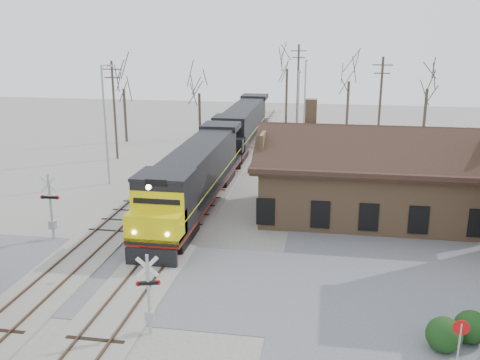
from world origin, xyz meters
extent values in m
plane|color=#A59F95|center=(0.00, 0.00, 0.00)|extent=(140.00, 140.00, 0.00)
cube|color=#59595E|center=(0.00, 0.00, 0.01)|extent=(60.00, 9.00, 0.03)
cube|color=#A59F95|center=(0.00, 15.00, 0.06)|extent=(3.40, 90.00, 0.12)
cube|color=#473323|center=(-0.72, 15.00, 0.17)|extent=(0.08, 90.00, 0.14)
cube|color=#473323|center=(0.72, 15.00, 0.17)|extent=(0.08, 90.00, 0.14)
cube|color=#A59F95|center=(-4.50, 15.00, 0.06)|extent=(3.40, 90.00, 0.12)
cube|color=#473323|center=(-5.22, 15.00, 0.17)|extent=(0.08, 90.00, 0.14)
cube|color=#473323|center=(-3.78, 15.00, 0.17)|extent=(0.08, 90.00, 0.14)
cube|color=olive|center=(12.00, 12.00, 2.00)|extent=(14.00, 8.00, 4.00)
cube|color=black|center=(12.00, 12.00, 4.10)|extent=(15.20, 9.20, 0.30)
cube|color=black|center=(12.00, 9.70, 5.10)|extent=(15.00, 4.71, 2.66)
cube|color=black|center=(12.00, 14.30, 5.10)|extent=(15.00, 4.71, 2.66)
cube|color=olive|center=(8.00, 13.50, 6.80)|extent=(0.80, 0.80, 2.20)
cube|color=black|center=(0.00, 5.14, 0.57)|extent=(2.60, 4.16, 1.04)
cube|color=black|center=(0.00, 18.67, 0.57)|extent=(2.60, 4.16, 1.04)
cube|color=black|center=(0.00, 11.91, 1.41)|extent=(3.12, 20.82, 0.36)
cube|color=maroon|center=(0.00, 11.91, 1.18)|extent=(3.14, 20.82, 0.12)
cube|color=black|center=(0.00, 13.21, 3.02)|extent=(2.71, 15.09, 2.91)
cube|color=black|center=(0.00, 4.20, 3.02)|extent=(3.12, 2.91, 2.91)
cube|color=yellow|center=(0.00, 2.43, 2.13)|extent=(3.12, 1.87, 1.46)
cube|color=black|center=(0.00, 1.40, 0.57)|extent=(2.91, 0.25, 1.04)
cylinder|color=#FFF2CC|center=(0.00, 1.48, 4.58)|extent=(0.29, 0.10, 0.29)
cube|color=black|center=(0.00, 26.46, 0.57)|extent=(2.60, 4.16, 1.04)
cube|color=black|center=(0.00, 39.99, 0.57)|extent=(2.60, 4.16, 1.04)
cube|color=black|center=(0.00, 33.23, 1.41)|extent=(3.12, 20.82, 0.36)
cube|color=maroon|center=(0.00, 33.23, 1.18)|extent=(3.14, 20.82, 0.12)
cube|color=black|center=(0.00, 34.53, 3.02)|extent=(2.71, 15.09, 2.91)
cube|color=black|center=(0.00, 25.52, 3.02)|extent=(3.12, 2.91, 2.91)
cube|color=black|center=(0.00, 23.75, 2.13)|extent=(3.12, 1.87, 1.46)
cube|color=black|center=(0.00, 22.72, 0.57)|extent=(2.91, 0.25, 1.04)
cylinder|color=#A5A8AD|center=(2.08, -4.96, 1.83)|extent=(0.13, 0.13, 3.67)
cube|color=silver|center=(2.08, -4.96, 3.12)|extent=(0.93, 0.32, 0.96)
cube|color=silver|center=(2.08, -4.96, 3.12)|extent=(0.93, 0.32, 0.96)
cube|color=black|center=(2.08, -4.96, 2.38)|extent=(0.83, 0.39, 0.14)
cylinder|color=#B20C0C|center=(1.68, -5.08, 2.38)|extent=(0.23, 0.14, 0.22)
cylinder|color=#B20C0C|center=(2.47, -4.84, 2.38)|extent=(0.23, 0.14, 0.22)
cube|color=#A5A8AD|center=(2.08, -4.96, 0.83)|extent=(0.37, 0.28, 0.46)
cylinder|color=#A5A8AD|center=(-7.34, 4.32, 2.11)|extent=(0.15, 0.15, 4.22)
cube|color=silver|center=(-7.34, 4.32, 3.58)|extent=(1.10, 0.11, 1.10)
cube|color=silver|center=(-7.34, 4.32, 3.58)|extent=(1.10, 0.11, 1.10)
cube|color=black|center=(-7.34, 4.32, 2.74)|extent=(0.96, 0.21, 0.16)
cylinder|color=#B20C0C|center=(-6.87, 4.35, 2.74)|extent=(0.26, 0.10, 0.25)
cylinder|color=#B20C0C|center=(-7.81, 4.29, 2.74)|extent=(0.26, 0.10, 0.25)
cube|color=#A5A8AD|center=(-7.34, 4.32, 0.95)|extent=(0.42, 0.32, 0.53)
cylinder|color=#A5A8AD|center=(14.53, -5.44, 0.99)|extent=(0.07, 0.07, 1.99)
cylinder|color=#B20C0C|center=(14.53, -5.44, 1.81)|extent=(0.63, 0.08, 0.63)
sphere|color=black|center=(14.24, -4.23, 0.73)|extent=(1.46, 1.46, 1.46)
sphere|color=black|center=(15.48, -3.41, 0.70)|extent=(1.41, 1.41, 1.41)
cylinder|color=#A5A8AD|center=(-8.83, 16.57, 4.94)|extent=(0.18, 0.18, 9.89)
cylinder|color=#A5A8AD|center=(-8.83, 17.47, 9.79)|extent=(0.12, 1.80, 0.12)
cube|color=#A5A8AD|center=(-8.83, 18.27, 9.69)|extent=(0.25, 0.50, 0.12)
cylinder|color=#A5A8AD|center=(6.43, 24.60, 4.49)|extent=(0.18, 0.18, 8.98)
cylinder|color=#A5A8AD|center=(6.43, 25.50, 8.88)|extent=(0.12, 1.80, 0.12)
cube|color=#A5A8AD|center=(6.43, 26.30, 8.78)|extent=(0.25, 0.50, 0.12)
cylinder|color=#A5A8AD|center=(6.51, 36.39, 4.67)|extent=(0.18, 0.18, 9.33)
cylinder|color=#A5A8AD|center=(6.51, 37.29, 9.23)|extent=(0.12, 1.80, 0.12)
cube|color=#A5A8AD|center=(6.51, 38.09, 9.13)|extent=(0.25, 0.50, 0.12)
cylinder|color=#382D23|center=(-11.63, 25.37, 4.84)|extent=(0.24, 0.24, 9.68)
cube|color=#382D23|center=(-11.63, 25.37, 8.88)|extent=(2.00, 0.10, 0.10)
cube|color=#382D23|center=(-11.63, 25.37, 8.08)|extent=(1.60, 0.10, 0.10)
cylinder|color=#382D23|center=(5.30, 42.87, 5.42)|extent=(0.24, 0.24, 10.84)
cube|color=#382D23|center=(5.30, 42.87, 10.04)|extent=(2.00, 0.10, 0.10)
cube|color=#382D23|center=(5.30, 42.87, 9.24)|extent=(1.60, 0.10, 0.10)
cylinder|color=#382D23|center=(14.28, 30.76, 5.01)|extent=(0.24, 0.24, 10.01)
cube|color=#382D23|center=(14.28, 30.76, 9.21)|extent=(2.00, 0.10, 0.10)
cube|color=#382D23|center=(14.28, 30.76, 8.41)|extent=(1.60, 0.10, 0.10)
cylinder|color=#382D23|center=(-13.85, 33.67, 3.04)|extent=(0.32, 0.32, 6.09)
cylinder|color=#382D23|center=(-5.94, 37.32, 2.65)|extent=(0.32, 0.32, 5.31)
cylinder|color=#382D23|center=(3.37, 49.84, 3.69)|extent=(0.32, 0.32, 7.37)
cylinder|color=#382D23|center=(11.54, 43.77, 3.19)|extent=(0.32, 0.32, 6.37)
cylinder|color=#382D23|center=(19.41, 35.01, 3.27)|extent=(0.32, 0.32, 6.53)
camera|label=1|loc=(9.23, -24.41, 12.66)|focal=40.00mm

